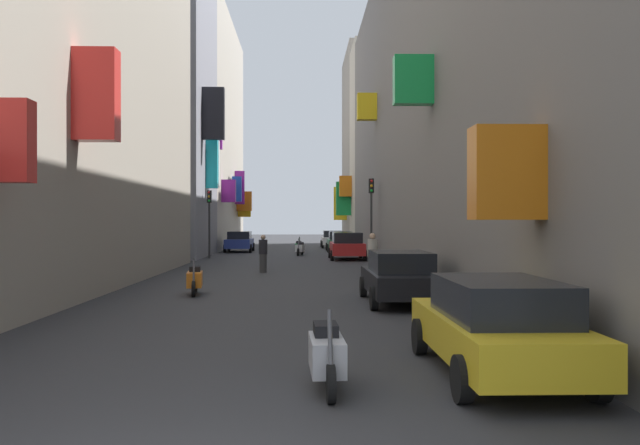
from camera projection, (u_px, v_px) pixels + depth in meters
ground_plane at (284, 262)px, 34.52m from camera, size 140.00×140.00×0.00m
building_left_near at (3, 31)px, 19.19m from camera, size 7.13×29.82×15.95m
building_left_mid_b at (160, 92)px, 40.35m from camera, size 7.32×8.81×20.90m
building_left_mid_c at (197, 134)px, 54.52m from camera, size 7.37×19.51×19.31m
building_right_near at (469, 87)px, 26.62m from camera, size 7.20×43.83×15.67m
building_right_mid_a at (389, 148)px, 51.37m from camera, size 7.22×5.68×16.33m
building_right_mid_b at (377, 150)px, 59.45m from camera, size 7.17×10.49×17.81m
parked_car_red at (347, 245)px, 37.16m from camera, size 2.03×4.31×1.57m
parked_car_blue at (240, 241)px, 46.21m from camera, size 1.98×3.97×1.48m
parked_car_white at (333, 239)px, 53.24m from camera, size 1.99×4.17×1.42m
parked_car_black at (399, 276)px, 17.41m from camera, size 1.89×4.35×1.42m
parked_car_yellow at (496, 325)px, 9.28m from camera, size 1.87×4.39×1.42m
parked_car_green at (340, 241)px, 46.59m from camera, size 2.01×4.14×1.47m
scooter_orange at (195, 279)px, 19.50m from camera, size 0.57×1.85×1.13m
scooter_silver at (327, 354)px, 8.56m from camera, size 0.48×1.85×1.13m
scooter_green at (299, 247)px, 44.29m from camera, size 0.54×1.96×1.13m
scooter_white at (300, 248)px, 41.54m from camera, size 0.63×1.94×1.13m
pedestrian_crossing at (263, 254)px, 27.79m from camera, size 0.49×0.49×1.65m
pedestrian_near_left at (373, 256)px, 24.63m from camera, size 0.53×0.53×1.78m
traffic_light_near_corner at (209, 212)px, 38.44m from camera, size 0.26×0.34×4.09m
traffic_light_far_corner at (371, 206)px, 32.89m from camera, size 0.26×0.34×4.43m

